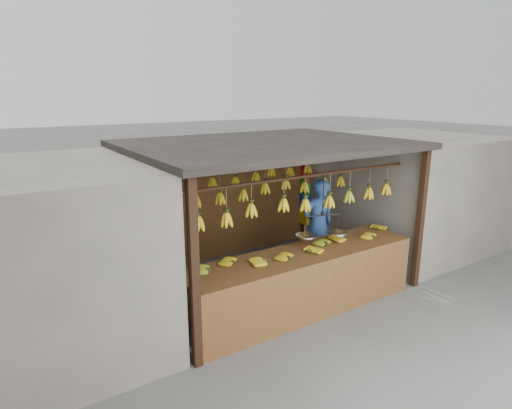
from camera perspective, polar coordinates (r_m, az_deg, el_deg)
ground at (r=7.48m, az=1.27°, el=-10.17°), size 80.00×80.00×0.00m
stall at (r=7.16m, az=-0.12°, el=5.25°), size 4.30×3.30×2.40m
neighbor_left at (r=5.95m, az=-28.89°, el=-6.81°), size 3.00×3.00×2.30m
neighbor_right at (r=9.52m, az=19.52°, el=1.73°), size 3.00×3.00×2.30m
counter at (r=6.24m, az=6.92°, el=-8.34°), size 3.74×0.84×0.96m
hanging_bananas at (r=6.95m, az=1.30°, el=1.91°), size 3.59×2.22×0.40m
balance_scale at (r=6.54m, az=8.78°, el=-3.57°), size 0.80×0.45×0.94m
vendor at (r=7.77m, az=8.31°, el=-2.73°), size 0.68×0.51×1.68m
bag_bundles at (r=9.29m, az=6.51°, el=1.29°), size 0.08×0.26×1.26m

